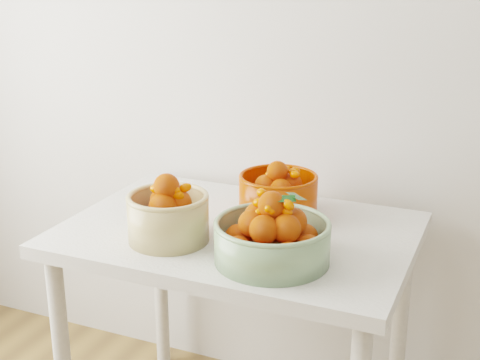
# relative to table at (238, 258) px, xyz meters

# --- Properties ---
(table) EXTENTS (1.00, 0.70, 0.75)m
(table) POSITION_rel_table_xyz_m (0.00, 0.00, 0.00)
(table) COLOR silver
(table) RESTS_ON ground
(bowl_cream) EXTENTS (0.23, 0.23, 0.19)m
(bowl_cream) POSITION_rel_table_xyz_m (-0.14, -0.15, 0.17)
(bowl_cream) COLOR tan
(bowl_cream) RESTS_ON table
(bowl_green) EXTENTS (0.33, 0.33, 0.19)m
(bowl_green) POSITION_rel_table_xyz_m (0.17, -0.17, 0.16)
(bowl_green) COLOR gray
(bowl_green) RESTS_ON table
(bowl_orange) EXTENTS (0.29, 0.29, 0.17)m
(bowl_orange) POSITION_rel_table_xyz_m (0.07, 0.15, 0.16)
(bowl_orange) COLOR #BF2A00
(bowl_orange) RESTS_ON table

